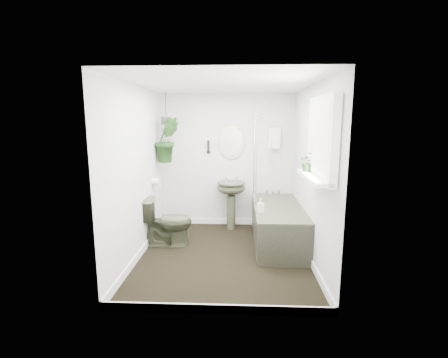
{
  "coord_description": "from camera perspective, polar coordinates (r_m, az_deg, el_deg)",
  "views": [
    {
      "loc": [
        0.19,
        -4.24,
        1.84
      ],
      "look_at": [
        0.0,
        0.15,
        1.05
      ],
      "focal_mm": 26.0,
      "sensor_mm": 36.0,
      "label": 1
    }
  ],
  "objects": [
    {
      "name": "window_recess",
      "position": [
        3.65,
        16.84,
        6.79
      ],
      "size": [
        0.08,
        1.0,
        0.9
      ],
      "primitive_type": "cube",
      "color": "white",
      "rests_on": "wall_right"
    },
    {
      "name": "wall_back",
      "position": [
        5.69,
        0.56,
        3.23
      ],
      "size": [
        2.3,
        0.02,
        2.3
      ],
      "primitive_type": "cube",
      "color": "white",
      "rests_on": "ground"
    },
    {
      "name": "wall_sconce",
      "position": [
        5.64,
        -2.75,
        5.71
      ],
      "size": [
        0.04,
        0.04,
        0.22
      ],
      "primitive_type": "cylinder",
      "color": "black",
      "rests_on": "wall_back"
    },
    {
      "name": "skirting",
      "position": [
        4.6,
        -0.08,
        -12.68
      ],
      "size": [
        2.3,
        2.8,
        0.1
      ],
      "primitive_type": "cube",
      "color": "white",
      "rests_on": "floor"
    },
    {
      "name": "shower_box",
      "position": [
        5.62,
        8.79,
        7.12
      ],
      "size": [
        0.2,
        0.1,
        0.35
      ],
      "primitive_type": "cube",
      "color": "white",
      "rests_on": "wall_back"
    },
    {
      "name": "toilet_roll_holder",
      "position": [
        5.19,
        -11.95,
        -0.46
      ],
      "size": [
        0.11,
        0.11,
        0.11
      ],
      "primitive_type": "cylinder",
      "rotation": [
        0.0,
        1.57,
        0.0
      ],
      "color": "white",
      "rests_on": "wall_left"
    },
    {
      "name": "window_blinds",
      "position": [
        3.64,
        16.15,
        6.82
      ],
      "size": [
        0.01,
        0.86,
        0.76
      ],
      "primitive_type": "cube",
      "color": "white",
      "rests_on": "wall_right"
    },
    {
      "name": "wall_left",
      "position": [
        4.5,
        -15.01,
        1.03
      ],
      "size": [
        0.02,
        2.8,
        2.3
      ],
      "primitive_type": "cube",
      "color": "white",
      "rests_on": "ground"
    },
    {
      "name": "window_sill",
      "position": [
        3.68,
        15.45,
        0.3
      ],
      "size": [
        0.18,
        1.0,
        0.04
      ],
      "primitive_type": "cube",
      "color": "white",
      "rests_on": "wall_right"
    },
    {
      "name": "oval_mirror",
      "position": [
        5.62,
        1.34,
        6.72
      ],
      "size": [
        0.46,
        0.03,
        0.62
      ],
      "primitive_type": "ellipsoid",
      "color": "beige",
      "rests_on": "wall_back"
    },
    {
      "name": "wall_front",
      "position": [
        2.92,
        -1.35,
        -3.48
      ],
      "size": [
        2.3,
        0.02,
        2.3
      ],
      "primitive_type": "cube",
      "color": "white",
      "rests_on": "ground"
    },
    {
      "name": "bath_screen",
      "position": [
        5.26,
        5.54,
        4.04
      ],
      "size": [
        0.04,
        0.72,
        1.4
      ],
      "primitive_type": null,
      "color": "silver",
      "rests_on": "bathtub"
    },
    {
      "name": "sill_plant",
      "position": [
        3.95,
        14.58,
        2.96
      ],
      "size": [
        0.22,
        0.2,
        0.23
      ],
      "primitive_type": "imported",
      "rotation": [
        0.0,
        0.0,
        0.11
      ],
      "color": "black",
      "rests_on": "window_sill"
    },
    {
      "name": "floor",
      "position": [
        4.63,
        -0.08,
        -13.37
      ],
      "size": [
        2.3,
        2.8,
        0.02
      ],
      "primitive_type": "cube",
      "color": "black",
      "rests_on": "ground"
    },
    {
      "name": "hanging_pot",
      "position": [
        5.37,
        -10.14,
        10.05
      ],
      "size": [
        0.16,
        0.16,
        0.12
      ],
      "primitive_type": "cylinder",
      "color": "#423A2E",
      "rests_on": "ceiling"
    },
    {
      "name": "wall_right",
      "position": [
        4.4,
        15.18,
        0.82
      ],
      "size": [
        0.02,
        2.8,
        2.3
      ],
      "primitive_type": "cube",
      "color": "white",
      "rests_on": "ground"
    },
    {
      "name": "soap_bottle",
      "position": [
        4.56,
        6.45,
        -4.67
      ],
      "size": [
        0.1,
        0.11,
        0.19
      ],
      "primitive_type": "imported",
      "rotation": [
        0.0,
        0.0,
        0.23
      ],
      "color": "black",
      "rests_on": "bathtub"
    },
    {
      "name": "pedestal_sink",
      "position": [
        5.57,
        1.24,
        -4.67
      ],
      "size": [
        0.56,
        0.5,
        0.82
      ],
      "primitive_type": null,
      "rotation": [
        0.0,
        0.0,
        0.2
      ],
      "color": "#383C28",
      "rests_on": "floor"
    },
    {
      "name": "hanging_plant",
      "position": [
        5.38,
        -10.04,
        6.79
      ],
      "size": [
        0.5,
        0.46,
        0.73
      ],
      "primitive_type": "imported",
      "rotation": [
        0.0,
        0.0,
        0.4
      ],
      "color": "black",
      "rests_on": "ceiling"
    },
    {
      "name": "bathtub",
      "position": [
        5.02,
        9.43,
        -7.93
      ],
      "size": [
        0.72,
        1.72,
        0.58
      ],
      "primitive_type": null,
      "color": "#383C28",
      "rests_on": "floor"
    },
    {
      "name": "toilet",
      "position": [
        4.93,
        -9.88,
        -7.35
      ],
      "size": [
        0.76,
        0.49,
        0.73
      ],
      "primitive_type": "imported",
      "rotation": [
        0.0,
        0.0,
        1.69
      ],
      "color": "#383C28",
      "rests_on": "floor"
    },
    {
      "name": "ceiling",
      "position": [
        4.27,
        -0.09,
        16.52
      ],
      "size": [
        2.3,
        2.8,
        0.02
      ],
      "primitive_type": "cube",
      "color": "white",
      "rests_on": "ground"
    }
  ]
}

